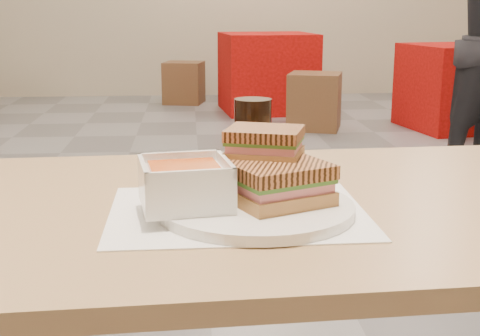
{
  "coord_description": "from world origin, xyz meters",
  "views": [
    {
      "loc": [
        -0.06,
        -2.91,
        1.04
      ],
      "look_at": [
        0.01,
        -2.0,
        0.82
      ],
      "focal_mm": 49.55,
      "sensor_mm": 36.0,
      "label": 1
    }
  ],
  "objects": [
    {
      "name": "panini_upper",
      "position": [
        0.05,
        -1.94,
        0.84
      ],
      "size": [
        0.13,
        0.12,
        0.05
      ],
      "color": "#B0713E",
      "rests_on": "panini_lower"
    },
    {
      "name": "main_table",
      "position": [
        0.09,
        -1.93,
        0.64
      ],
      "size": [
        1.23,
        0.76,
        0.75
      ],
      "color": "#9E714E",
      "rests_on": "ground"
    },
    {
      "name": "tray_liner",
      "position": [
        0.01,
        -1.99,
        0.75
      ],
      "size": [
        0.37,
        0.29,
        0.0
      ],
      "color": "white",
      "rests_on": "main_table"
    },
    {
      "name": "bg_table_2",
      "position": [
        0.73,
        3.74,
        0.39
      ],
      "size": [
        0.96,
        0.96,
        0.78
      ],
      "color": "#BA0C0C",
      "rests_on": "ground"
    },
    {
      "name": "bg_chair_1l",
      "position": [
        1.02,
        2.7,
        0.24
      ],
      "size": [
        0.54,
        0.54,
        0.48
      ],
      "color": "brown",
      "rests_on": "ground"
    },
    {
      "name": "plate",
      "position": [
        0.03,
        -2.0,
        0.76
      ],
      "size": [
        0.28,
        0.28,
        0.02
      ],
      "color": "white",
      "rests_on": "tray_liner"
    },
    {
      "name": "bg_chair_2l",
      "position": [
        -0.11,
        4.34,
        0.22
      ],
      "size": [
        0.48,
        0.48,
        0.45
      ],
      "color": "brown",
      "rests_on": "ground"
    },
    {
      "name": "bg_table_1",
      "position": [
        2.26,
        2.63,
        0.36
      ],
      "size": [
        0.95,
        0.95,
        0.72
      ],
      "color": "#BA0C0C",
      "rests_on": "ground"
    },
    {
      "name": "panini_lower",
      "position": [
        0.07,
        -2.0,
        0.8
      ],
      "size": [
        0.16,
        0.15,
        0.06
      ],
      "color": "#B0713E",
      "rests_on": "plate"
    },
    {
      "name": "bg_chair_2r",
      "position": [
        0.98,
        4.27,
        0.21
      ],
      "size": [
        0.43,
        0.43,
        0.42
      ],
      "color": "brown",
      "rests_on": "ground"
    },
    {
      "name": "cola_glass",
      "position": [
        0.05,
        -1.79,
        0.82
      ],
      "size": [
        0.06,
        0.06,
        0.14
      ],
      "color": "black",
      "rests_on": "main_table"
    },
    {
      "name": "soup_bowl",
      "position": [
        -0.07,
        -2.0,
        0.8
      ],
      "size": [
        0.14,
        0.14,
        0.07
      ],
      "color": "white",
      "rests_on": "plate"
    }
  ]
}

